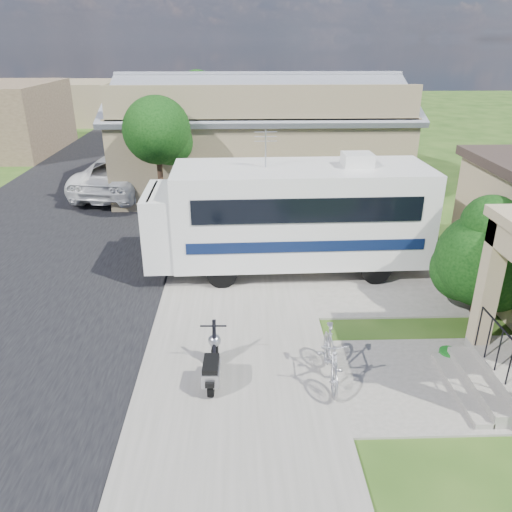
{
  "coord_description": "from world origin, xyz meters",
  "views": [
    {
      "loc": [
        -0.88,
        -9.03,
        6.32
      ],
      "look_at": [
        -0.5,
        2.5,
        1.3
      ],
      "focal_mm": 35.0,
      "sensor_mm": 36.0,
      "label": 1
    }
  ],
  "objects_px": {
    "garden_hose": "(448,355)",
    "shrub": "(486,255)",
    "scooter": "(212,365)",
    "pickup_truck": "(127,173)",
    "motorhome": "(290,214)",
    "van": "(145,144)",
    "bicycle": "(331,358)"
  },
  "relations": [
    {
      "from": "garden_hose",
      "to": "shrub",
      "type": "bearing_deg",
      "value": 53.48
    },
    {
      "from": "scooter",
      "to": "pickup_truck",
      "type": "distance_m",
      "value": 14.47
    },
    {
      "from": "motorhome",
      "to": "garden_hose",
      "type": "relative_size",
      "value": 20.0
    },
    {
      "from": "van",
      "to": "scooter",
      "type": "bearing_deg",
      "value": -79.64
    },
    {
      "from": "van",
      "to": "garden_hose",
      "type": "xyz_separation_m",
      "value": [
        9.85,
        -20.09,
        -0.72
      ]
    },
    {
      "from": "bicycle",
      "to": "pickup_truck",
      "type": "bearing_deg",
      "value": 118.28
    },
    {
      "from": "bicycle",
      "to": "pickup_truck",
      "type": "relative_size",
      "value": 0.29
    },
    {
      "from": "scooter",
      "to": "pickup_truck",
      "type": "bearing_deg",
      "value": 109.56
    },
    {
      "from": "garden_hose",
      "to": "scooter",
      "type": "bearing_deg",
      "value": -172.4
    },
    {
      "from": "scooter",
      "to": "pickup_truck",
      "type": "height_order",
      "value": "pickup_truck"
    },
    {
      "from": "bicycle",
      "to": "garden_hose",
      "type": "bearing_deg",
      "value": 16.25
    },
    {
      "from": "motorhome",
      "to": "bicycle",
      "type": "bearing_deg",
      "value": -87.93
    },
    {
      "from": "bicycle",
      "to": "van",
      "type": "height_order",
      "value": "van"
    },
    {
      "from": "scooter",
      "to": "motorhome",
      "type": "bearing_deg",
      "value": 71.13
    },
    {
      "from": "pickup_truck",
      "to": "garden_hose",
      "type": "distance_m",
      "value": 16.17
    },
    {
      "from": "shrub",
      "to": "garden_hose",
      "type": "bearing_deg",
      "value": -126.52
    },
    {
      "from": "motorhome",
      "to": "van",
      "type": "height_order",
      "value": "motorhome"
    },
    {
      "from": "shrub",
      "to": "scooter",
      "type": "xyz_separation_m",
      "value": [
        -6.46,
        -2.62,
        -1.12
      ]
    },
    {
      "from": "garden_hose",
      "to": "pickup_truck",
      "type": "bearing_deg",
      "value": 125.83
    },
    {
      "from": "pickup_truck",
      "to": "garden_hose",
      "type": "relative_size",
      "value": 15.86
    },
    {
      "from": "motorhome",
      "to": "scooter",
      "type": "bearing_deg",
      "value": -111.99
    },
    {
      "from": "motorhome",
      "to": "bicycle",
      "type": "relative_size",
      "value": 4.37
    },
    {
      "from": "shrub",
      "to": "pickup_truck",
      "type": "height_order",
      "value": "shrub"
    },
    {
      "from": "motorhome",
      "to": "van",
      "type": "distance_m",
      "value": 16.89
    },
    {
      "from": "motorhome",
      "to": "pickup_truck",
      "type": "bearing_deg",
      "value": 126.02
    },
    {
      "from": "scooter",
      "to": "bicycle",
      "type": "height_order",
      "value": "bicycle"
    },
    {
      "from": "van",
      "to": "motorhome",
      "type": "bearing_deg",
      "value": -68.81
    },
    {
      "from": "motorhome",
      "to": "garden_hose",
      "type": "bearing_deg",
      "value": -58.68
    },
    {
      "from": "motorhome",
      "to": "pickup_truck",
      "type": "distance_m",
      "value": 10.63
    },
    {
      "from": "motorhome",
      "to": "pickup_truck",
      "type": "relative_size",
      "value": 1.26
    },
    {
      "from": "motorhome",
      "to": "shrub",
      "type": "relative_size",
      "value": 2.6
    },
    {
      "from": "bicycle",
      "to": "van",
      "type": "xyz_separation_m",
      "value": [
        -7.17,
        20.77,
        0.26
      ]
    }
  ]
}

